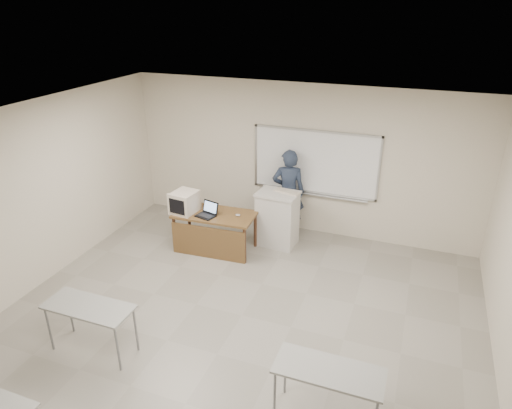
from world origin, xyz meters
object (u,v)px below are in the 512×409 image
at_px(mouse, 238,215).
at_px(whiteboard, 315,163).
at_px(instructor_desk, 212,225).
at_px(keyboard, 287,192).
at_px(presenter, 288,192).
at_px(laptop, 207,212).
at_px(crt_monitor, 185,202).
at_px(podium, 277,219).

bearing_deg(mouse, whiteboard, 67.49).
relative_size(instructor_desk, keyboard, 3.04).
xyz_separation_m(instructor_desk, presenter, (1.08, 1.25, 0.33)).
relative_size(laptop, mouse, 3.40).
bearing_deg(presenter, mouse, 45.28).
bearing_deg(mouse, instructor_desk, -143.03).
relative_size(crt_monitor, presenter, 0.27).
relative_size(crt_monitor, keyboard, 0.98).
relative_size(crt_monitor, mouse, 4.87).
xyz_separation_m(whiteboard, crt_monitor, (-2.09, -1.49, -0.53)).
distance_m(laptop, mouse, 0.58).
bearing_deg(keyboard, presenter, 117.24).
distance_m(whiteboard, presenter, 0.78).
relative_size(instructor_desk, laptop, 4.47).
bearing_deg(laptop, presenter, 61.47).
distance_m(podium, keyboard, 0.58).
height_order(instructor_desk, mouse, mouse).
relative_size(laptop, keyboard, 0.68).
bearing_deg(laptop, whiteboard, 56.88).
bearing_deg(instructor_desk, mouse, 16.91).
relative_size(whiteboard, mouse, 24.98).
bearing_deg(keyboard, instructor_desk, -131.94).
relative_size(whiteboard, crt_monitor, 5.13).
height_order(mouse, keyboard, keyboard).
xyz_separation_m(whiteboard, keyboard, (-0.35, -0.69, -0.38)).
bearing_deg(instructor_desk, presenter, 46.19).
bearing_deg(podium, mouse, -133.50).
relative_size(instructor_desk, mouse, 15.18).
xyz_separation_m(whiteboard, podium, (-0.50, -0.77, -0.94)).
distance_m(laptop, presenter, 1.73).
bearing_deg(whiteboard, instructor_desk, -136.08).
distance_m(whiteboard, podium, 1.31).
xyz_separation_m(mouse, keyboard, (0.74, 0.63, 0.33)).
xyz_separation_m(laptop, mouse, (0.55, 0.17, -0.04)).
distance_m(whiteboard, mouse, 1.85).
bearing_deg(crt_monitor, podium, 31.49).
xyz_separation_m(instructor_desk, keyboard, (1.19, 0.79, 0.54)).
bearing_deg(keyboard, podium, -137.59).
distance_m(instructor_desk, mouse, 0.52).
height_order(laptop, presenter, presenter).
distance_m(mouse, presenter, 1.27).
height_order(keyboard, presenter, presenter).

